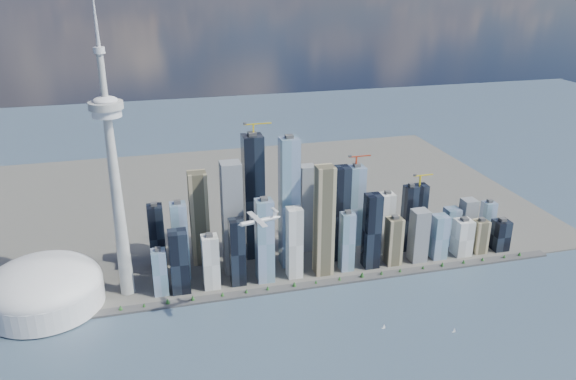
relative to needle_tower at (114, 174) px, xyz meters
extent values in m
plane|color=#334C5A|center=(300.00, -310.00, -235.84)|extent=(4000.00, 4000.00, 0.00)
cube|color=#383838|center=(300.00, -60.00, -233.84)|extent=(1100.00, 22.00, 4.00)
cube|color=#4C4C47|center=(300.00, 390.00, -234.34)|extent=(1400.00, 900.00, 3.00)
cylinder|color=#3F2D1E|center=(-176.67, -60.00, -230.64)|extent=(1.00, 1.00, 2.40)
cone|color=#244E1B|center=(-176.67, -60.00, -227.04)|extent=(7.20, 7.20, 8.00)
cylinder|color=#3F2D1E|center=(-90.00, -60.00, -230.64)|extent=(1.00, 1.00, 2.40)
cone|color=#244E1B|center=(-90.00, -60.00, -227.04)|extent=(7.20, 7.20, 8.00)
cylinder|color=#3F2D1E|center=(-3.33, -60.00, -230.64)|extent=(1.00, 1.00, 2.40)
cone|color=#244E1B|center=(-3.33, -60.00, -227.04)|extent=(7.20, 7.20, 8.00)
cylinder|color=#3F2D1E|center=(83.33, -60.00, -230.64)|extent=(1.00, 1.00, 2.40)
cone|color=#244E1B|center=(83.33, -60.00, -227.04)|extent=(7.20, 7.20, 8.00)
cylinder|color=#3F2D1E|center=(170.00, -60.00, -230.64)|extent=(1.00, 1.00, 2.40)
cone|color=#244E1B|center=(170.00, -60.00, -227.04)|extent=(7.20, 7.20, 8.00)
cylinder|color=#3F2D1E|center=(256.67, -60.00, -230.64)|extent=(1.00, 1.00, 2.40)
cone|color=#244E1B|center=(256.67, -60.00, -227.04)|extent=(7.20, 7.20, 8.00)
cylinder|color=#3F2D1E|center=(343.33, -60.00, -230.64)|extent=(1.00, 1.00, 2.40)
cone|color=#244E1B|center=(343.33, -60.00, -227.04)|extent=(7.20, 7.20, 8.00)
cylinder|color=#3F2D1E|center=(430.00, -60.00, -230.64)|extent=(1.00, 1.00, 2.40)
cone|color=#244E1B|center=(430.00, -60.00, -227.04)|extent=(7.20, 7.20, 8.00)
cylinder|color=#3F2D1E|center=(516.67, -60.00, -230.64)|extent=(1.00, 1.00, 2.40)
cone|color=#244E1B|center=(516.67, -60.00, -227.04)|extent=(7.20, 7.20, 8.00)
cylinder|color=#3F2D1E|center=(603.33, -60.00, -230.64)|extent=(1.00, 1.00, 2.40)
cone|color=#244E1B|center=(603.33, -60.00, -227.04)|extent=(7.20, 7.20, 8.00)
cylinder|color=#3F2D1E|center=(690.00, -60.00, -230.64)|extent=(1.00, 1.00, 2.40)
cone|color=#244E1B|center=(690.00, -60.00, -227.04)|extent=(7.20, 7.20, 8.00)
cylinder|color=#3F2D1E|center=(776.67, -60.00, -230.64)|extent=(1.00, 1.00, 2.40)
cone|color=#244E1B|center=(776.67, -60.00, -227.04)|extent=(7.20, 7.20, 8.00)
cube|color=black|center=(100.00, -20.00, -172.03)|extent=(34.00, 34.00, 121.62)
cube|color=#7DA5BD|center=(100.00, 30.00, -155.44)|extent=(30.00, 30.00, 154.79)
cube|color=silver|center=(150.00, -20.00, -180.32)|extent=(30.00, 30.00, 105.04)
cube|color=tan|center=(150.00, 85.00, -136.09)|extent=(36.00, 36.00, 193.49)
cube|color=slate|center=(205.00, 30.00, -119.51)|extent=(38.00, 38.00, 226.66)
cube|color=black|center=(205.00, -20.00, -166.50)|extent=(28.00, 28.00, 132.68)
cube|color=#7DA5BD|center=(260.00, -20.00, -149.91)|extent=(32.00, 32.00, 165.85)
cube|color=black|center=(260.00, 85.00, -102.92)|extent=(40.00, 40.00, 259.83)
cube|color=#7DA5BD|center=(315.00, 30.00, -100.16)|extent=(36.00, 36.00, 265.36)
cube|color=silver|center=(315.00, -20.00, -160.97)|extent=(28.00, 28.00, 143.74)
cube|color=tan|center=(370.00, -20.00, -122.27)|extent=(34.00, 34.00, 221.13)
cube|color=slate|center=(370.00, 85.00, -138.86)|extent=(30.00, 30.00, 187.96)
cube|color=black|center=(425.00, 30.00, -133.33)|extent=(32.00, 32.00, 199.02)
cube|color=#7DA5BD|center=(425.00, -20.00, -172.03)|extent=(26.00, 26.00, 121.62)
cube|color=black|center=(475.00, -20.00, -155.44)|extent=(30.00, 30.00, 154.79)
cube|color=#7DA5BD|center=(475.00, 85.00, -144.39)|extent=(34.00, 34.00, 176.91)
cube|color=silver|center=(525.00, 30.00, -166.50)|extent=(28.00, 28.00, 132.68)
cube|color=tan|center=(525.00, -20.00, -183.08)|extent=(30.00, 30.00, 99.51)
cube|color=slate|center=(575.00, -20.00, -177.56)|extent=(32.00, 32.00, 110.57)
cube|color=black|center=(575.00, 30.00, -160.97)|extent=(26.00, 26.00, 143.74)
cube|color=#7DA5BD|center=(625.00, -20.00, -185.85)|extent=(30.00, 30.00, 93.98)
cube|color=black|center=(625.00, 85.00, -172.03)|extent=(28.00, 28.00, 121.62)
cube|color=#7DA5BD|center=(675.00, 30.00, -191.38)|extent=(30.00, 30.00, 82.92)
cube|color=silver|center=(675.00, -20.00, -194.14)|extent=(34.00, 34.00, 77.40)
cube|color=tan|center=(720.00, -20.00, -196.90)|extent=(28.00, 28.00, 71.87)
cube|color=slate|center=(720.00, 30.00, -183.08)|extent=(30.00, 30.00, 99.51)
cube|color=black|center=(765.00, -20.00, -199.67)|extent=(32.00, 32.00, 66.34)
cube|color=#7DA5BD|center=(765.00, 30.00, -188.61)|extent=(26.00, 26.00, 88.45)
cube|color=black|center=(60.00, 85.00, -166.50)|extent=(30.00, 30.00, 132.68)
cube|color=#7DA5BD|center=(60.00, -20.00, -188.61)|extent=(26.00, 26.00, 88.45)
cube|color=yellow|center=(260.00, 85.00, 37.99)|extent=(3.00, 3.00, 22.00)
cube|color=yellow|center=(268.25, 85.00, 48.99)|extent=(55.00, 2.20, 2.20)
cube|color=#383838|center=(243.50, 85.00, 50.99)|extent=(6.00, 4.00, 4.00)
cube|color=#B8351A|center=(475.00, 85.00, -44.93)|extent=(3.00, 3.00, 22.00)
cube|color=#B8351A|center=(482.20, 85.00, -33.93)|extent=(48.00, 2.20, 2.20)
cube|color=#383838|center=(460.60, 85.00, -31.93)|extent=(6.00, 4.00, 4.00)
cube|color=yellow|center=(625.00, 85.00, -100.22)|extent=(3.00, 3.00, 22.00)
cube|color=yellow|center=(631.75, 85.00, -89.22)|extent=(45.00, 2.20, 2.20)
cube|color=#383838|center=(611.50, 85.00, -87.22)|extent=(6.00, 4.00, 4.00)
cone|color=gray|center=(0.00, 0.00, -62.84)|extent=(26.00, 26.00, 340.00)
cylinder|color=silver|center=(0.00, 0.00, 107.16)|extent=(48.00, 48.00, 14.00)
cylinder|color=gray|center=(0.00, 0.00, 119.16)|extent=(56.00, 56.00, 12.00)
ellipsoid|color=silver|center=(0.00, 0.00, 127.16)|extent=(40.00, 40.00, 14.00)
cylinder|color=gray|center=(0.00, 0.00, 167.16)|extent=(11.00, 11.00, 80.00)
cylinder|color=silver|center=(0.00, 0.00, 207.16)|extent=(18.00, 18.00, 10.00)
cone|color=silver|center=(0.00, 0.00, 265.16)|extent=(7.00, 7.00, 105.00)
cylinder|color=silver|center=(-140.00, -10.00, -210.84)|extent=(200.00, 200.00, 44.00)
ellipsoid|color=silver|center=(-140.00, -10.00, -188.84)|extent=(200.00, 200.00, 84.00)
cylinder|color=silver|center=(216.57, -165.51, -39.49)|extent=(58.87, 19.18, 7.22)
cone|color=silver|center=(186.78, -171.80, -39.49)|extent=(9.21, 8.69, 7.22)
cone|color=silver|center=(247.46, -158.98, -39.49)|extent=(12.52, 9.39, 7.22)
cube|color=silver|center=(214.36, -165.97, -35.66)|extent=(21.88, 63.65, 1.13)
cylinder|color=silver|center=(216.92, -178.11, -37.46)|extent=(12.98, 6.54, 4.06)
cylinder|color=silver|center=(211.80, -153.83, -37.46)|extent=(12.98, 6.54, 4.06)
cylinder|color=#3F3F3F|center=(210.30, -179.51, -37.46)|extent=(2.20, 8.90, 9.02)
cylinder|color=#3F3F3F|center=(205.18, -155.23, -37.46)|extent=(2.20, 8.90, 9.02)
cube|color=silver|center=(244.15, -159.68, -32.28)|extent=(6.37, 2.19, 12.40)
cube|color=silver|center=(244.15, -159.68, -25.96)|extent=(9.05, 20.89, 0.79)
cube|color=white|center=(524.58, -259.55, -235.48)|extent=(5.39, 1.81, 0.71)
cylinder|color=#999999|center=(524.58, -259.55, -231.39)|extent=(0.21, 0.21, 8.01)
cube|color=white|center=(415.55, -220.88, -235.45)|extent=(5.84, 1.88, 0.77)
cylinder|color=#999999|center=(415.55, -220.88, -231.01)|extent=(0.23, 0.23, 8.70)
camera|label=1|loc=(62.81, -946.23, 324.82)|focal=35.00mm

